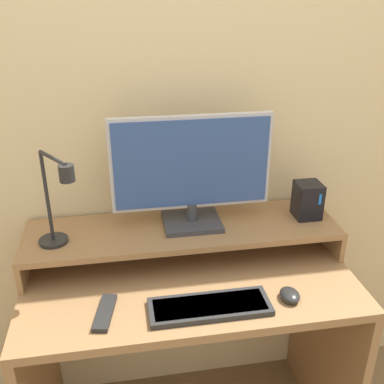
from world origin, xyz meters
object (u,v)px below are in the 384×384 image
object	(u,v)px
monitor	(192,170)
remote_control	(105,313)
router_dock	(307,200)
mouse	(290,295)
desk_lamp	(57,205)
keyboard	(210,306)

from	to	relation	value
monitor	remote_control	distance (m)	0.55
router_dock	monitor	bearing A→B (deg)	177.96
router_dock	mouse	bearing A→B (deg)	-118.78
remote_control	desk_lamp	bearing A→B (deg)	121.65
keyboard	mouse	distance (m)	0.26
remote_control	mouse	bearing A→B (deg)	-2.32
remote_control	keyboard	bearing A→B (deg)	-5.05
desk_lamp	remote_control	world-z (taller)	desk_lamp
mouse	remote_control	world-z (taller)	mouse
monitor	router_dock	bearing A→B (deg)	-2.04
router_dock	keyboard	bearing A→B (deg)	-143.46
mouse	remote_control	size ratio (longest dim) A/B	0.48
router_dock	keyboard	size ratio (longest dim) A/B	0.36
monitor	desk_lamp	distance (m)	0.46
router_dock	remote_control	size ratio (longest dim) A/B	0.81
keyboard	mouse	xyz separation A→B (m)	(0.26, 0.00, 0.01)
router_dock	mouse	size ratio (longest dim) A/B	1.67
desk_lamp	mouse	distance (m)	0.79
router_dock	remote_control	world-z (taller)	router_dock
mouse	router_dock	bearing A→B (deg)	61.22
desk_lamp	keyboard	size ratio (longest dim) A/B	0.88
monitor	mouse	world-z (taller)	monitor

